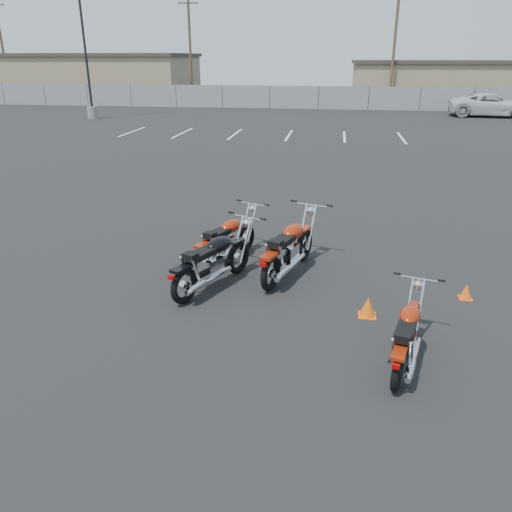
# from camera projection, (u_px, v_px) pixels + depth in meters

# --- Properties ---
(ground) EXTENTS (120.00, 120.00, 0.00)m
(ground) POSITION_uv_depth(u_px,v_px,m) (239.00, 302.00, 8.73)
(ground) COLOR black
(ground) RESTS_ON ground
(motorcycle_front_red) EXTENTS (1.25, 2.11, 1.06)m
(motorcycle_front_red) POSITION_uv_depth(u_px,v_px,m) (227.00, 240.00, 10.28)
(motorcycle_front_red) COLOR black
(motorcycle_front_red) RESTS_ON ground
(motorcycle_second_black) EXTENTS (1.41, 2.23, 1.13)m
(motorcycle_second_black) POSITION_uv_depth(u_px,v_px,m) (213.00, 262.00, 9.12)
(motorcycle_second_black) COLOR black
(motorcycle_second_black) RESTS_ON ground
(motorcycle_third_red) EXTENTS (1.24, 2.38, 1.18)m
(motorcycle_third_red) POSITION_uv_depth(u_px,v_px,m) (289.00, 249.00, 9.66)
(motorcycle_third_red) COLOR black
(motorcycle_third_red) RESTS_ON ground
(motorcycle_rear_red) EXTENTS (0.91, 1.93, 0.95)m
(motorcycle_rear_red) POSITION_uv_depth(u_px,v_px,m) (407.00, 336.00, 6.85)
(motorcycle_rear_red) COLOR black
(motorcycle_rear_red) RESTS_ON ground
(training_cone_near) EXTENTS (0.23, 0.23, 0.27)m
(training_cone_near) POSITION_uv_depth(u_px,v_px,m) (466.00, 291.00, 8.83)
(training_cone_near) COLOR #FF5E0D
(training_cone_near) RESTS_ON ground
(training_cone_extra) EXTENTS (0.29, 0.29, 0.34)m
(training_cone_extra) POSITION_uv_depth(u_px,v_px,m) (368.00, 307.00, 8.22)
(training_cone_extra) COLOR #FF5E0D
(training_cone_extra) RESTS_ON ground
(light_pole_west) EXTENTS (0.80, 0.70, 11.77)m
(light_pole_west) POSITION_uv_depth(u_px,v_px,m) (88.00, 70.00, 33.37)
(light_pole_west) COLOR gray
(light_pole_west) RESTS_ON ground
(chainlink_fence) EXTENTS (80.06, 0.06, 1.80)m
(chainlink_fence) POSITION_uv_depth(u_px,v_px,m) (318.00, 98.00, 40.50)
(chainlink_fence) COLOR slate
(chainlink_fence) RESTS_ON ground
(tan_building_west) EXTENTS (18.40, 10.40, 4.30)m
(tan_building_west) POSITION_uv_depth(u_px,v_px,m) (100.00, 76.00, 49.59)
(tan_building_west) COLOR #90815D
(tan_building_west) RESTS_ON ground
(tan_building_east) EXTENTS (14.40, 9.40, 3.70)m
(tan_building_east) POSITION_uv_depth(u_px,v_px,m) (429.00, 81.00, 46.97)
(tan_building_east) COLOR #90815D
(tan_building_east) RESTS_ON ground
(utility_pole_a) EXTENTS (1.80, 0.24, 9.00)m
(utility_pole_a) POSITION_uv_depth(u_px,v_px,m) (3.00, 49.00, 47.04)
(utility_pole_a) COLOR #4D3723
(utility_pole_a) RESTS_ON ground
(utility_pole_b) EXTENTS (1.80, 0.24, 9.00)m
(utility_pole_b) POSITION_uv_depth(u_px,v_px,m) (190.00, 48.00, 45.39)
(utility_pole_b) COLOR #4D3723
(utility_pole_b) RESTS_ON ground
(utility_pole_c) EXTENTS (1.80, 0.24, 9.00)m
(utility_pole_c) POSITION_uv_depth(u_px,v_px,m) (394.00, 48.00, 41.91)
(utility_pole_c) COLOR #4D3723
(utility_pole_c) RESTS_ON ground
(parking_line_stripes) EXTENTS (15.12, 4.00, 0.01)m
(parking_line_stripes) POSITION_uv_depth(u_px,v_px,m) (262.00, 135.00, 27.43)
(parking_line_stripes) COLOR silver
(parking_line_stripes) RESTS_ON ground
(white_van) EXTENTS (3.23, 6.84, 2.52)m
(white_van) POSITION_uv_depth(u_px,v_px,m) (492.00, 98.00, 35.25)
(white_van) COLOR silver
(white_van) RESTS_ON ground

